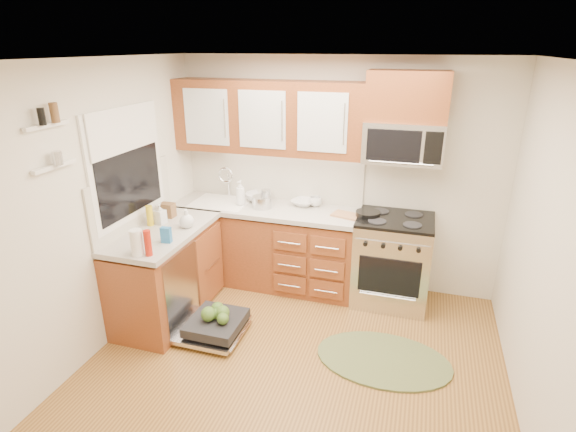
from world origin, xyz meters
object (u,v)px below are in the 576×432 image
(paper_towel_roll, at_px, (137,243))
(range, at_px, (392,260))
(microwave, at_px, (403,142))
(sink, at_px, (221,213))
(skillet, at_px, (368,214))
(cutting_board, at_px, (346,215))
(upper_cabinets, at_px, (268,117))
(cup, at_px, (315,202))
(bowl_a, at_px, (303,203))
(rug, at_px, (383,359))
(stock_pot, at_px, (262,202))
(dishwasher, at_px, (213,326))
(bowl_b, at_px, (258,197))

(paper_towel_roll, bearing_deg, range, 35.61)
(microwave, distance_m, paper_towel_roll, 2.65)
(sink, relative_size, skillet, 2.49)
(cutting_board, bearing_deg, range, 2.77)
(upper_cabinets, bearing_deg, cup, 3.98)
(cutting_board, height_order, paper_towel_roll, paper_towel_roll)
(sink, height_order, bowl_a, bowl_a)
(rug, relative_size, cup, 8.70)
(upper_cabinets, relative_size, bowl_a, 7.98)
(upper_cabinets, height_order, stock_pot, upper_cabinets)
(skillet, xyz_separation_m, cutting_board, (-0.22, -0.01, -0.04))
(stock_pot, distance_m, bowl_a, 0.46)
(upper_cabinets, height_order, dishwasher, upper_cabinets)
(cutting_board, height_order, cup, cup)
(range, distance_m, cup, 1.03)
(dishwasher, bearing_deg, rug, 3.43)
(sink, bearing_deg, paper_towel_roll, -93.75)
(skillet, height_order, paper_towel_roll, paper_towel_roll)
(upper_cabinets, xyz_separation_m, microwave, (1.41, -0.02, -0.18))
(bowl_a, relative_size, cup, 1.91)
(upper_cabinets, xyz_separation_m, rug, (1.45, -1.18, -1.86))
(range, bearing_deg, upper_cabinets, 174.11)
(upper_cabinets, distance_m, stock_pot, 0.90)
(range, relative_size, stock_pot, 4.43)
(paper_towel_roll, height_order, bowl_b, paper_towel_roll)
(bowl_b, xyz_separation_m, cup, (0.67, 0.01, 0.01))
(cutting_board, relative_size, cup, 2.14)
(microwave, xyz_separation_m, dishwasher, (-1.54, -1.25, -1.60))
(rug, xyz_separation_m, bowl_a, (-1.06, 1.20, 0.95))
(paper_towel_roll, bearing_deg, microwave, 37.80)
(microwave, xyz_separation_m, sink, (-1.93, -0.13, -0.90))
(bowl_a, relative_size, bowl_b, 0.89)
(rug, height_order, cup, cup)
(upper_cabinets, bearing_deg, sink, -163.55)
(paper_towel_roll, bearing_deg, dishwasher, 33.45)
(rug, bearing_deg, bowl_a, 131.41)
(skillet, bearing_deg, bowl_a, 165.85)
(rug, bearing_deg, bowl_b, 142.94)
(skillet, xyz_separation_m, cup, (-0.60, 0.20, 0.00))
(microwave, xyz_separation_m, paper_towel_roll, (-2.02, -1.57, -0.66))
(cup, bearing_deg, paper_towel_roll, -125.04)
(sink, xyz_separation_m, bowl_a, (0.92, 0.18, 0.16))
(range, distance_m, rug, 1.14)
(range, distance_m, paper_towel_roll, 2.55)
(paper_towel_roll, height_order, bowl_a, paper_towel_roll)
(dishwasher, xyz_separation_m, cup, (0.66, 1.31, 0.88))
(microwave, distance_m, sink, 2.13)
(rug, distance_m, stock_pot, 2.03)
(upper_cabinets, distance_m, bowl_a, 1.00)
(bowl_a, bearing_deg, upper_cabinets, -176.34)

